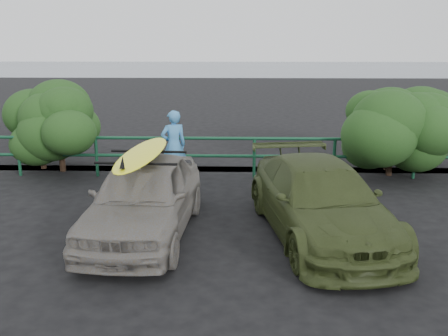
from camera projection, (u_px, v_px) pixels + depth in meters
The scene contains 10 objects.
ground at pixel (200, 261), 7.85m from camera, with size 80.00×80.00×0.00m, color black.
ocean at pixel (234, 67), 65.96m from camera, with size 200.00×200.00×0.00m, color slate.
guardrail at pixel (215, 157), 12.56m from camera, with size 14.00×0.08×1.04m, color #13432A, non-canonical shape.
shrub_left at pixel (30, 129), 12.93m from camera, with size 3.20×2.40×2.29m, color #214519, non-canonical shape.
shrub_right at pixel (410, 137), 12.80m from camera, with size 3.20×2.40×1.93m, color #214519, non-canonical shape.
sedan at pixel (144, 197), 8.77m from camera, with size 1.64×4.09×1.39m, color slate.
olive_vehicle at pixel (320, 200), 8.72m from camera, with size 1.83×4.50×1.30m, color #36431D.
man at pixel (174, 145), 12.26m from camera, with size 0.63×0.42×1.73m, color #438DCB.
roof_rack at pixel (143, 157), 8.59m from camera, with size 1.38×0.97×0.05m, color black, non-canonical shape.
surfboard at pixel (142, 153), 8.57m from camera, with size 0.60×2.89×0.09m, color #F7FA1A.
Camera 1 is at (0.58, -7.23, 3.36)m, focal length 40.00 mm.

